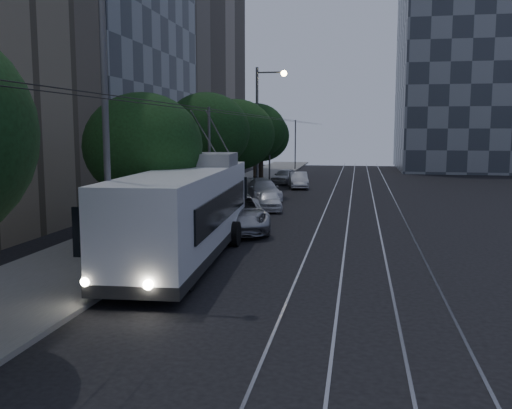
{
  "coord_description": "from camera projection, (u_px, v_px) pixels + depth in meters",
  "views": [
    {
      "loc": [
        2.19,
        -18.21,
        4.86
      ],
      "look_at": [
        -1.61,
        2.94,
        2.03
      ],
      "focal_mm": 40.0,
      "sensor_mm": 36.0,
      "label": 1
    }
  ],
  "objects": [
    {
      "name": "overhead_wires",
      "position": [
        252.0,
        150.0,
        38.73
      ],
      "size": [
        2.23,
        90.0,
        6.0
      ],
      "color": "black",
      "rests_on": "ground"
    },
    {
      "name": "tree_2",
      "position": [
        207.0,
        132.0,
        32.98
      ],
      "size": [
        5.02,
        5.02,
        7.0
      ],
      "color": "black",
      "rests_on": "ground"
    },
    {
      "name": "building_glass_mid",
      "position": [
        69.0,
        12.0,
        41.84
      ],
      "size": [
        14.4,
        18.4,
        26.8
      ],
      "color": "#323840",
      "rests_on": "ground"
    },
    {
      "name": "building_distant_right",
      "position": [
        496.0,
        69.0,
        67.73
      ],
      "size": [
        22.0,
        18.0,
        24.0
      ],
      "primitive_type": "cube",
      "color": "#323840",
      "rests_on": "ground"
    },
    {
      "name": "tree_1",
      "position": [
        143.0,
        146.0,
        23.31
      ],
      "size": [
        4.85,
        4.85,
        6.37
      ],
      "color": "black",
      "rests_on": "ground"
    },
    {
      "name": "ground",
      "position": [
        288.0,
        278.0,
        18.79
      ],
      "size": [
        120.0,
        120.0,
        0.0
      ],
      "primitive_type": "plane",
      "color": "black",
      "rests_on": "ground"
    },
    {
      "name": "car_white_b",
      "position": [
        263.0,
        190.0,
        39.64
      ],
      "size": [
        3.55,
        5.21,
        1.4
      ],
      "primitive_type": "imported",
      "rotation": [
        0.0,
        0.0,
        0.36
      ],
      "color": "silver",
      "rests_on": "ground"
    },
    {
      "name": "tree_4",
      "position": [
        256.0,
        131.0,
        48.59
      ],
      "size": [
        5.21,
        5.21,
        7.09
      ],
      "color": "black",
      "rests_on": "ground"
    },
    {
      "name": "car_white_d",
      "position": [
        285.0,
        176.0,
        51.21
      ],
      "size": [
        2.37,
        4.27,
        1.37
      ],
      "primitive_type": "imported",
      "rotation": [
        0.0,
        0.0,
        -0.2
      ],
      "color": "silver",
      "rests_on": "ground"
    },
    {
      "name": "tree_3",
      "position": [
        236.0,
        135.0,
        40.79
      ],
      "size": [
        5.63,
        5.63,
        7.03
      ],
      "color": "black",
      "rests_on": "ground"
    },
    {
      "name": "car_white_c",
      "position": [
        298.0,
        180.0,
        47.48
      ],
      "size": [
        2.1,
        4.25,
        1.34
      ],
      "primitive_type": "imported",
      "rotation": [
        0.0,
        0.0,
        0.17
      ],
      "color": "#B1B2B6",
      "rests_on": "ground"
    },
    {
      "name": "sidewalk",
      "position": [
        216.0,
        199.0,
        39.61
      ],
      "size": [
        5.0,
        90.0,
        0.15
      ],
      "primitive_type": "cube",
      "color": "slate",
      "rests_on": "ground"
    },
    {
      "name": "streetlamp_far",
      "position": [
        262.0,
        118.0,
        41.65
      ],
      "size": [
        2.28,
        0.44,
        9.34
      ],
      "color": "#515154",
      "rests_on": "ground"
    },
    {
      "name": "tram_rails",
      "position": [
        362.0,
        203.0,
        37.87
      ],
      "size": [
        4.52,
        90.0,
        0.02
      ],
      "color": "#92939A",
      "rests_on": "ground"
    },
    {
      "name": "car_white_a",
      "position": [
        269.0,
        200.0,
        34.39
      ],
      "size": [
        2.11,
        3.84,
        1.24
      ],
      "primitive_type": "imported",
      "rotation": [
        0.0,
        0.0,
        0.18
      ],
      "color": "white",
      "rests_on": "ground"
    },
    {
      "name": "building_tan_far",
      "position": [
        161.0,
        11.0,
        60.83
      ],
      "size": [
        14.4,
        22.4,
        34.8
      ],
      "color": "gray",
      "rests_on": "ground"
    },
    {
      "name": "streetlamp_near",
      "position": [
        118.0,
        73.0,
        16.58
      ],
      "size": [
        2.6,
        0.44,
        10.84
      ],
      "color": "#515154",
      "rests_on": "ground"
    },
    {
      "name": "pickup_silver",
      "position": [
        235.0,
        213.0,
        27.5
      ],
      "size": [
        4.53,
        6.79,
        1.73
      ],
      "primitive_type": "imported",
      "rotation": [
        0.0,
        0.0,
        0.29
      ],
      "color": "#A0A2A8",
      "rests_on": "ground"
    },
    {
      "name": "trolleybus",
      "position": [
        187.0,
        212.0,
        21.39
      ],
      "size": [
        3.44,
        13.04,
        5.63
      ],
      "rotation": [
        0.0,
        0.0,
        0.06
      ],
      "color": "white",
      "rests_on": "ground"
    },
    {
      "name": "tree_5",
      "position": [
        261.0,
        136.0,
        51.22
      ],
      "size": [
        5.12,
        5.12,
        6.62
      ],
      "color": "black",
      "rests_on": "ground"
    }
  ]
}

